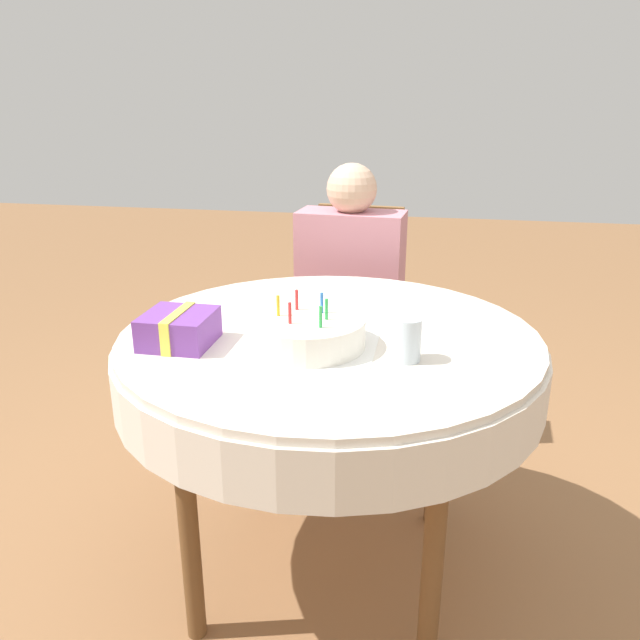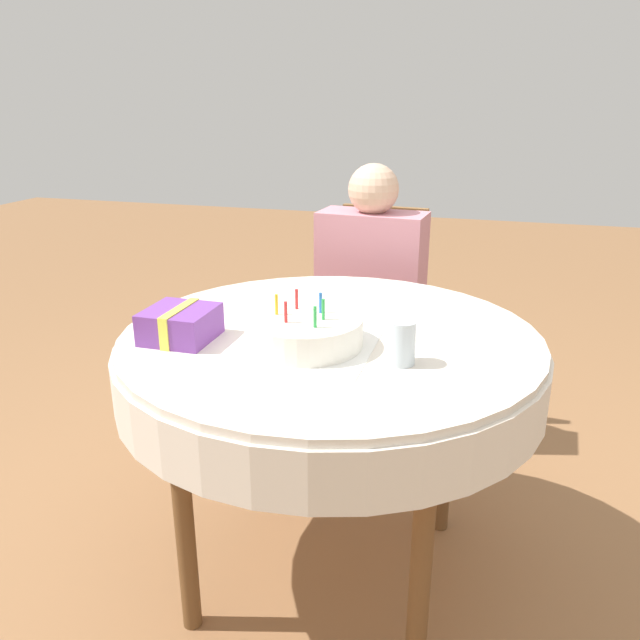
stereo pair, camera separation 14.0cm
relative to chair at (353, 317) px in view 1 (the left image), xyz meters
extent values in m
plane|color=#8C603D|center=(0.06, -0.90, -0.49)|extent=(12.00, 12.00, 0.00)
cylinder|color=silver|center=(0.06, -0.90, 0.26)|extent=(1.08, 1.08, 0.02)
cylinder|color=silver|center=(0.06, -0.90, 0.18)|extent=(1.10, 1.10, 0.14)
cylinder|color=brown|center=(-0.24, -1.19, -0.12)|extent=(0.05, 0.05, 0.74)
cylinder|color=brown|center=(0.36, -1.19, -0.12)|extent=(0.05, 0.05, 0.74)
cylinder|color=brown|center=(-0.24, -0.60, -0.12)|extent=(0.05, 0.05, 0.74)
cylinder|color=brown|center=(0.36, -0.60, -0.12)|extent=(0.05, 0.05, 0.74)
cube|color=brown|center=(-0.01, -0.07, -0.07)|extent=(0.41, 0.41, 0.04)
cube|color=brown|center=(0.01, 0.11, 0.19)|extent=(0.35, 0.06, 0.49)
cylinder|color=brown|center=(-0.18, -0.23, -0.29)|extent=(0.04, 0.04, 0.40)
cylinder|color=brown|center=(0.15, -0.25, -0.29)|extent=(0.04, 0.04, 0.40)
cylinder|color=brown|center=(-0.16, 0.11, -0.29)|extent=(0.04, 0.04, 0.40)
cylinder|color=brown|center=(0.17, 0.08, -0.29)|extent=(0.04, 0.04, 0.40)
cylinder|color=#DBB293|center=(-0.12, -0.21, -0.27)|extent=(0.09, 0.09, 0.44)
cylinder|color=#DBB293|center=(0.08, -0.22, -0.27)|extent=(0.09, 0.09, 0.44)
cube|color=#C67F8E|center=(-0.01, -0.07, 0.20)|extent=(0.41, 0.22, 0.50)
sphere|color=#DBB293|center=(-0.01, -0.07, 0.53)|extent=(0.19, 0.19, 0.19)
cube|color=white|center=(0.02, -1.00, 0.27)|extent=(0.34, 0.34, 0.00)
cylinder|color=white|center=(0.02, -1.00, 0.31)|extent=(0.29, 0.29, 0.07)
cylinder|color=green|center=(0.07, -1.01, 0.37)|extent=(0.01, 0.01, 0.05)
cylinder|color=blue|center=(0.05, -0.96, 0.37)|extent=(0.01, 0.01, 0.05)
cylinder|color=red|center=(-0.02, -0.95, 0.37)|extent=(0.01, 0.01, 0.05)
cylinder|color=gold|center=(-0.05, -1.00, 0.37)|extent=(0.01, 0.01, 0.05)
cylinder|color=red|center=(-0.01, -1.05, 0.37)|extent=(0.01, 0.01, 0.05)
cylinder|color=green|center=(0.07, -1.06, 0.37)|extent=(0.01, 0.01, 0.05)
cylinder|color=silver|center=(0.27, -1.04, 0.32)|extent=(0.07, 0.07, 0.10)
cube|color=#753D99|center=(-0.29, -1.05, 0.31)|extent=(0.16, 0.16, 0.08)
cube|color=#EAE54C|center=(-0.29, -1.05, 0.31)|extent=(0.02, 0.17, 0.09)
camera|label=1|loc=(0.32, -2.39, 0.84)|focal=35.00mm
camera|label=2|loc=(0.46, -2.35, 0.84)|focal=35.00mm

